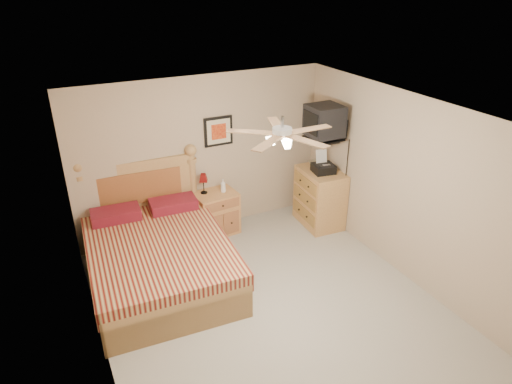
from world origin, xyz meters
TOP-DOWN VIEW (x-y plane):
  - floor at (0.00, 0.00)m, footprint 4.50×4.50m
  - ceiling at (0.00, 0.00)m, footprint 4.00×4.50m
  - wall_back at (0.00, 2.25)m, footprint 4.00×0.04m
  - wall_front at (0.00, -2.25)m, footprint 4.00×0.04m
  - wall_left at (-2.00, 0.00)m, footprint 0.04×4.50m
  - wall_right at (2.00, 0.00)m, footprint 0.04×4.50m
  - bed at (-1.08, 1.12)m, footprint 1.90×2.41m
  - nightstand at (0.09, 2.00)m, footprint 0.68×0.54m
  - table_lamp at (-0.07, 2.09)m, footprint 0.23×0.23m
  - lotion_bottle at (0.22, 1.98)m, footprint 0.11×0.11m
  - framed_picture at (0.27, 2.23)m, footprint 0.46×0.04m
  - dresser at (1.73, 1.51)m, footprint 0.61×0.84m
  - fax_machine at (1.72, 1.45)m, footprint 0.38×0.39m
  - magazine_lower at (1.68, 1.75)m, footprint 0.31×0.35m
  - magazine_upper at (1.70, 1.77)m, footprint 0.20×0.27m
  - wall_tv at (1.75, 1.34)m, footprint 0.56×0.46m
  - ceiling_fan at (0.00, -0.20)m, footprint 1.14×1.14m

SIDE VIEW (x-z plane):
  - floor at x=0.00m, z-range 0.00..0.00m
  - nightstand at x=0.09m, z-range 0.00..0.70m
  - dresser at x=1.73m, z-range 0.00..0.96m
  - bed at x=-1.08m, z-range 0.00..1.49m
  - lotion_bottle at x=0.22m, z-range 0.70..0.92m
  - table_lamp at x=-0.07m, z-range 0.70..1.03m
  - magazine_lower at x=1.68m, z-range 0.96..0.98m
  - magazine_upper at x=1.70m, z-range 0.98..1.00m
  - fax_machine at x=1.72m, z-range 0.96..1.30m
  - wall_back at x=0.00m, z-range 0.00..2.50m
  - wall_front at x=0.00m, z-range 0.00..2.50m
  - wall_left at x=-2.00m, z-range 0.00..2.50m
  - wall_right at x=2.00m, z-range 0.00..2.50m
  - framed_picture at x=0.27m, z-range 1.39..1.85m
  - wall_tv at x=1.75m, z-range 1.52..2.10m
  - ceiling_fan at x=0.00m, z-range 2.22..2.50m
  - ceiling at x=0.00m, z-range 2.48..2.52m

